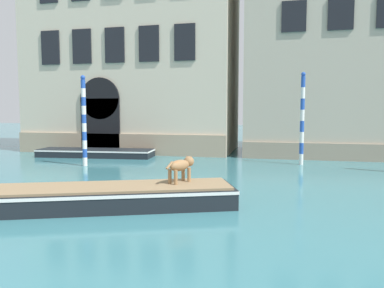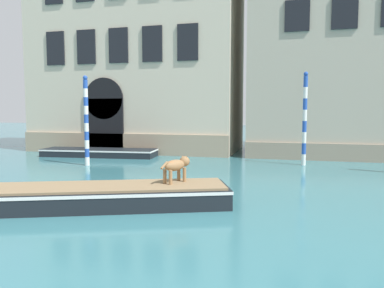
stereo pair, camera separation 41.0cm
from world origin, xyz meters
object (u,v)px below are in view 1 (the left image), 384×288
object	(u,v)px
boat_foreground	(105,196)
boat_moored_near_palazzo	(96,153)
mooring_pole_0	(302,118)
mooring_pole_1	(84,121)
dog_on_deck	(181,166)

from	to	relation	value
boat_foreground	boat_moored_near_palazzo	bearing A→B (deg)	97.37
boat_moored_near_palazzo	mooring_pole_0	distance (m)	10.87
mooring_pole_0	mooring_pole_1	bearing A→B (deg)	-164.97
boat_moored_near_palazzo	mooring_pole_0	size ratio (longest dim) A/B	1.49
boat_foreground	mooring_pole_1	distance (m)	7.93
mooring_pole_0	boat_moored_near_palazzo	bearing A→B (deg)	177.02
boat_foreground	dog_on_deck	xyz separation A→B (m)	(1.82, 0.93, 0.73)
dog_on_deck	mooring_pole_1	world-z (taller)	mooring_pole_1
dog_on_deck	mooring_pole_0	xyz separation A→B (m)	(3.61, 8.17, 1.11)
dog_on_deck	mooring_pole_1	xyz separation A→B (m)	(-5.98, 5.59, 1.02)
dog_on_deck	mooring_pole_0	world-z (taller)	mooring_pole_0
boat_foreground	dog_on_deck	size ratio (longest dim) A/B	7.06
boat_foreground	dog_on_deck	world-z (taller)	dog_on_deck
boat_foreground	mooring_pole_1	xyz separation A→B (m)	(-4.16, 6.52, 1.75)
dog_on_deck	mooring_pole_0	bearing A→B (deg)	2.69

